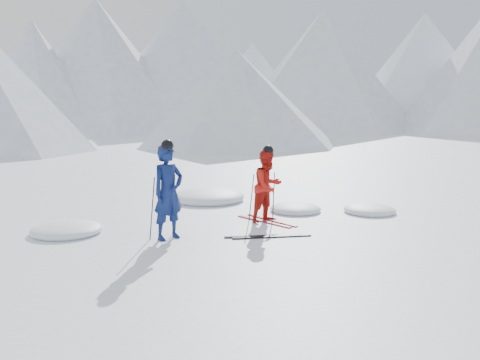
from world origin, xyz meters
TOP-DOWN VIEW (x-y plane):
  - ground at (0.00, 0.00)m, footprint 160.00×160.00m
  - mountain_range at (5.71, 35.31)m, footprint 106.15×62.94m
  - skier_blue at (-3.10, 0.54)m, footprint 0.79×0.58m
  - skier_red at (-0.43, 0.62)m, footprint 0.91×0.74m
  - pole_blue_left at (-3.40, 0.69)m, footprint 0.13×0.09m
  - pole_blue_right at (-2.85, 0.79)m, footprint 0.13×0.08m
  - pole_red_left at (-0.73, 0.87)m, footprint 0.12×0.09m
  - pole_red_right at (-0.13, 0.77)m, footprint 0.12×0.08m
  - ski_worn_left at (-0.55, 0.62)m, footprint 0.33×1.70m
  - ski_worn_right at (-0.31, 0.62)m, footprint 0.22×1.70m
  - ski_loose_a at (-1.37, -0.47)m, footprint 1.55×0.86m
  - ski_loose_b at (-1.27, -0.62)m, footprint 1.58×0.81m
  - snow_lumps at (-0.59, 2.62)m, footprint 8.58×5.62m

SIDE VIEW (x-z plane):
  - ground at x=0.00m, z-range 0.00..0.00m
  - snow_lumps at x=-0.59m, z-range -0.24..0.24m
  - ski_worn_left at x=-0.55m, z-range 0.00..0.03m
  - ski_worn_right at x=-0.31m, z-range 0.00..0.03m
  - ski_loose_a at x=-1.37m, z-range 0.00..0.03m
  - ski_loose_b at x=-1.27m, z-range 0.00..0.03m
  - pole_red_right at x=-0.13m, z-range 0.00..1.15m
  - pole_red_left at x=-0.73m, z-range 0.00..1.15m
  - pole_blue_left at x=-3.40m, z-range 0.00..1.31m
  - pole_blue_right at x=-2.85m, z-range 0.00..1.31m
  - skier_red at x=-0.43m, z-range 0.00..1.73m
  - skier_blue at x=-3.10m, z-range 0.00..1.97m
  - mountain_range at x=5.71m, z-range -1.04..14.49m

